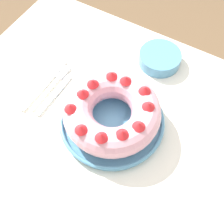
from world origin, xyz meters
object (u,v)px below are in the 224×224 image
Objects in this scene: fork at (53,85)px; cake_knife at (52,98)px; side_bowl at (160,58)px; serving_dish at (112,122)px; bundt_cake at (112,112)px; serving_knife at (41,88)px.

cake_knife reaches higher than fork.
side_bowl reaches higher than cake_knife.
bundt_cake reaches higher than serving_dish.
bundt_cake reaches higher than cake_knife.
side_bowl reaches higher than fork.
fork is at bearing 48.34° from serving_knife.
bundt_cake reaches higher than fork.
serving_dish reaches higher than cake_knife.
cake_knife is 0.39m from side_bowl.
side_bowl is at bearing 43.48° from fork.
bundt_cake reaches higher than side_bowl.
serving_dish is 0.24m from fork.
serving_dish is 0.27m from serving_knife.
fork is 1.43× the size of side_bowl.
cake_knife is 1.25× the size of side_bowl.
bundt_cake is 0.25m from fork.
serving_dish is 2.22× the size of side_bowl.
serving_dish reaches higher than fork.
fork is 1.14× the size of cake_knife.
cake_knife is at bearing -62.05° from fork.
serving_dish is at bearing -93.27° from side_bowl.
fork is at bearing 172.80° from bundt_cake.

